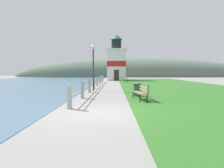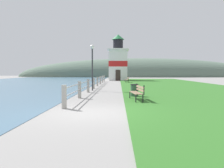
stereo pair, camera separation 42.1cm
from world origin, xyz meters
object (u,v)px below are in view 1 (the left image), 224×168
object	(u,v)px
lighthouse	(116,62)
trash_bin	(137,91)
park_bench_near	(141,91)
lamp_post	(93,59)
park_bench_midway	(126,79)

from	to	relation	value
lighthouse	trash_bin	world-z (taller)	lighthouse
park_bench_near	lamp_post	size ratio (longest dim) A/B	0.49
park_bench_near	lamp_post	bearing A→B (deg)	-70.20
park_bench_near	lamp_post	xyz separation A→B (m)	(-3.32, 6.65, 2.20)
park_bench_near	park_bench_midway	xyz separation A→B (m)	(0.24, 20.71, -0.00)
park_bench_near	park_bench_midway	distance (m)	20.71
park_bench_near	trash_bin	xyz separation A→B (m)	(-0.03, 1.92, -0.12)
lamp_post	lighthouse	bearing A→B (deg)	84.57
lighthouse	trash_bin	size ratio (longest dim) A/B	10.32
park_bench_near	lighthouse	size ratio (longest dim) A/B	0.22
park_bench_near	park_bench_midway	bearing A→B (deg)	-97.40
park_bench_midway	lighthouse	xyz separation A→B (m)	(-1.40, 8.63, 3.02)
park_bench_midway	lamp_post	bearing A→B (deg)	72.40
park_bench_midway	trash_bin	bearing A→B (deg)	85.78
park_bench_near	lighthouse	distance (m)	29.51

